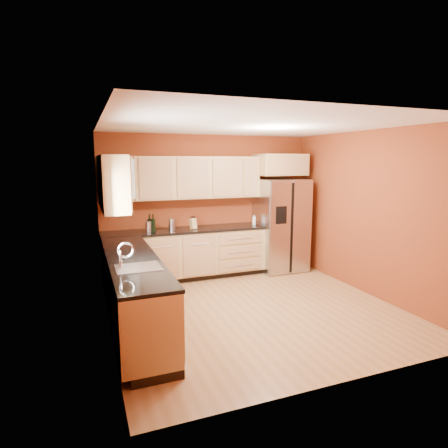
% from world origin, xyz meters
% --- Properties ---
extents(floor, '(4.00, 4.00, 0.00)m').
position_xyz_m(floor, '(0.00, 0.00, 0.00)').
color(floor, olive).
rests_on(floor, ground).
extents(ceiling, '(4.00, 4.00, 0.00)m').
position_xyz_m(ceiling, '(0.00, 0.00, 2.60)').
color(ceiling, white).
rests_on(ceiling, wall_back).
extents(wall_back, '(4.00, 0.04, 2.60)m').
position_xyz_m(wall_back, '(0.00, 2.00, 1.30)').
color(wall_back, maroon).
rests_on(wall_back, floor).
extents(wall_front, '(4.00, 0.04, 2.60)m').
position_xyz_m(wall_front, '(0.00, -2.00, 1.30)').
color(wall_front, maroon).
rests_on(wall_front, floor).
extents(wall_left, '(0.04, 4.00, 2.60)m').
position_xyz_m(wall_left, '(-2.00, 0.00, 1.30)').
color(wall_left, maroon).
rests_on(wall_left, floor).
extents(wall_right, '(0.04, 4.00, 2.60)m').
position_xyz_m(wall_right, '(2.00, 0.00, 1.30)').
color(wall_right, maroon).
rests_on(wall_right, floor).
extents(base_cabinets_back, '(2.90, 0.60, 0.88)m').
position_xyz_m(base_cabinets_back, '(-0.55, 1.70, 0.44)').
color(base_cabinets_back, tan).
rests_on(base_cabinets_back, floor).
extents(base_cabinets_left, '(0.60, 2.80, 0.88)m').
position_xyz_m(base_cabinets_left, '(-1.70, 0.00, 0.44)').
color(base_cabinets_left, tan).
rests_on(base_cabinets_left, floor).
extents(countertop_back, '(2.90, 0.62, 0.04)m').
position_xyz_m(countertop_back, '(-0.55, 1.69, 0.90)').
color(countertop_back, black).
rests_on(countertop_back, base_cabinets_back).
extents(countertop_left, '(0.62, 2.80, 0.04)m').
position_xyz_m(countertop_left, '(-1.69, 0.00, 0.90)').
color(countertop_left, black).
rests_on(countertop_left, base_cabinets_left).
extents(upper_cabinets_back, '(2.30, 0.33, 0.75)m').
position_xyz_m(upper_cabinets_back, '(-0.25, 1.83, 1.83)').
color(upper_cabinets_back, tan).
rests_on(upper_cabinets_back, wall_back).
extents(upper_cabinets_left, '(0.33, 1.35, 0.75)m').
position_xyz_m(upper_cabinets_left, '(-1.83, 0.72, 1.83)').
color(upper_cabinets_left, tan).
rests_on(upper_cabinets_left, wall_left).
extents(corner_upper_cabinet, '(0.67, 0.67, 0.75)m').
position_xyz_m(corner_upper_cabinet, '(-1.67, 1.67, 1.83)').
color(corner_upper_cabinet, tan).
rests_on(corner_upper_cabinet, wall_back).
extents(over_fridge_cabinet, '(0.92, 0.60, 0.40)m').
position_xyz_m(over_fridge_cabinet, '(1.35, 1.70, 2.05)').
color(over_fridge_cabinet, tan).
rests_on(over_fridge_cabinet, wall_back).
extents(refrigerator, '(0.90, 0.75, 1.78)m').
position_xyz_m(refrigerator, '(1.35, 1.62, 0.89)').
color(refrigerator, silver).
rests_on(refrigerator, floor).
extents(window, '(0.03, 0.90, 1.00)m').
position_xyz_m(window, '(-1.98, -0.50, 1.55)').
color(window, white).
rests_on(window, wall_left).
extents(sink_faucet, '(0.50, 0.42, 0.30)m').
position_xyz_m(sink_faucet, '(-1.69, -0.50, 1.07)').
color(sink_faucet, silver).
rests_on(sink_faucet, countertop_left).
extents(canister_left, '(0.15, 0.15, 0.20)m').
position_xyz_m(canister_left, '(-0.78, 1.73, 1.02)').
color(canister_left, silver).
rests_on(canister_left, countertop_back).
extents(canister_right, '(0.11, 0.11, 0.18)m').
position_xyz_m(canister_right, '(-1.21, 1.66, 1.01)').
color(canister_right, silver).
rests_on(canister_right, countertop_back).
extents(wine_bottle_a, '(0.08, 0.08, 0.30)m').
position_xyz_m(wine_bottle_a, '(-1.17, 1.73, 1.07)').
color(wine_bottle_a, black).
rests_on(wine_bottle_a, countertop_back).
extents(wine_bottle_b, '(0.08, 0.08, 0.30)m').
position_xyz_m(wine_bottle_b, '(-1.12, 1.66, 1.07)').
color(wine_bottle_b, black).
rests_on(wine_bottle_b, countertop_back).
extents(knife_block, '(0.12, 0.12, 0.19)m').
position_xyz_m(knife_block, '(-0.41, 1.65, 1.02)').
color(knife_block, tan).
rests_on(knife_block, countertop_back).
extents(soap_dispenser, '(0.08, 0.08, 0.19)m').
position_xyz_m(soap_dispenser, '(0.80, 1.68, 1.02)').
color(soap_dispenser, white).
rests_on(soap_dispenser, countertop_back).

